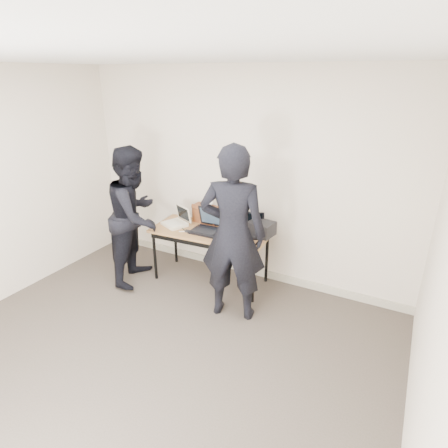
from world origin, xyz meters
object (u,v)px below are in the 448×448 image
Objects in this scene: person_observer at (135,216)px; laptop_right at (249,229)px; laptop_center at (208,226)px; person_typist at (233,235)px; desk at (210,235)px; leather_satchel at (206,214)px; laptop_beige at (177,221)px; equipment_box at (261,228)px.

laptop_right is at bearing -82.60° from person_observer.
person_typist is at bearing -41.85° from laptop_center.
person_observer is at bearing -158.36° from laptop_center.
desk is at bearing -80.98° from person_observer.
person_typist is (0.77, -0.74, 0.14)m from leather_satchel.
person_typist reaches higher than laptop_center.
laptop_beige reaches higher than equipment_box.
person_typist is at bearing -45.20° from desk.
laptop_right is at bearing 34.29° from laptop_beige.
equipment_box reaches higher than desk.
laptop_beige is at bearing -62.80° from person_observer.
person_typist is 1.48m from person_observer.
person_typist reaches higher than person_observer.
laptop_beige is 1.20m from person_typist.
laptop_right is 1.20× the size of leather_satchel.
person_typist reaches higher than leather_satchel.
laptop_center is 0.82m from person_typist.
laptop_beige is 0.87× the size of laptop_right.
laptop_center is at bearing -163.42° from equipment_box.
person_typist reaches higher than laptop_beige.
desk is at bearing 26.60° from laptop_beige.
laptop_right is (0.96, 0.18, 0.01)m from laptop_beige.
person_observer is (-0.86, -0.37, 0.11)m from laptop_center.
laptop_center is 0.19× the size of person_typist.
leather_satchel is (-0.66, 0.07, 0.07)m from laptop_right.
laptop_beige reaches higher than desk.
person_observer reaches higher than laptop_center.
laptop_beige is 0.54m from person_observer.
desk is 0.50m from laptop_beige.
leather_satchel is at bearing 155.24° from laptop_right.
laptop_center is at bearing -49.37° from leather_satchel.
laptop_right reaches higher than leather_satchel.
equipment_box is 0.73m from person_typist.
laptop_center is 1.28× the size of equipment_box.
person_observer is (-1.36, -0.53, 0.11)m from laptop_right.
desk is 0.85m from person_typist.
desk is 0.35m from leather_satchel.
laptop_beige is 1.05× the size of leather_satchel.
laptop_right is (0.50, 0.16, -0.00)m from laptop_center.
person_observer reaches higher than laptop_right.
person_observer reaches higher than leather_satchel.
desk is 0.86× the size of person_observer.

